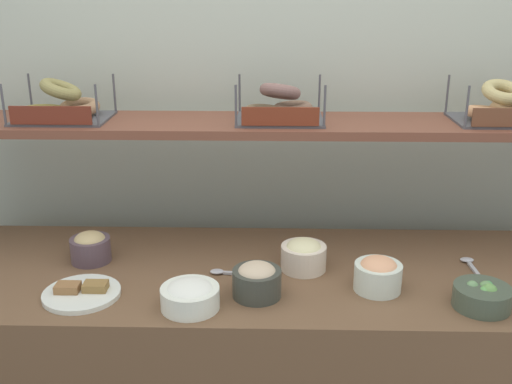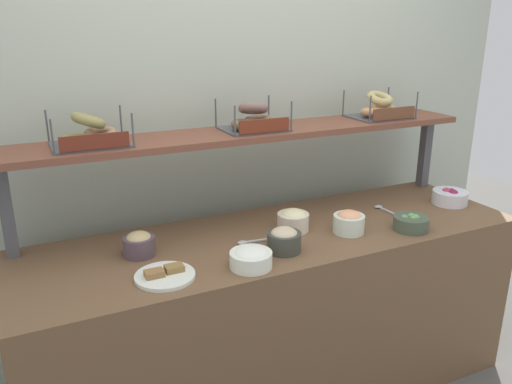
% 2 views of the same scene
% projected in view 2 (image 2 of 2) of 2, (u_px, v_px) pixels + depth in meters
% --- Properties ---
extents(back_wall, '(3.51, 0.06, 2.40)m').
position_uv_depth(back_wall, '(231.00, 135.00, 2.68)').
color(back_wall, '#B3BDA9').
rests_on(back_wall, ground_plane).
extents(deli_counter, '(2.31, 0.70, 0.85)m').
position_uv_depth(deli_counter, '(278.00, 315.00, 2.45)').
color(deli_counter, brown).
rests_on(deli_counter, ground_plane).
extents(shelf_riser_left, '(0.05, 0.05, 0.40)m').
position_uv_depth(shelf_riser_left, '(6.00, 210.00, 2.03)').
color(shelf_riser_left, '#4C4C51').
rests_on(shelf_riser_left, deli_counter).
extents(shelf_riser_right, '(0.05, 0.05, 0.40)m').
position_uv_depth(shelf_riser_right, '(425.00, 153.00, 2.93)').
color(shelf_riser_right, '#4C4C51').
rests_on(shelf_riser_right, deli_counter).
extents(upper_shelf, '(2.27, 0.32, 0.03)m').
position_uv_depth(upper_shelf, '(253.00, 133.00, 2.42)').
color(upper_shelf, brown).
rests_on(upper_shelf, shelf_riser_left).
extents(bowl_tuna_salad, '(0.14, 0.14, 0.10)m').
position_uv_depth(bowl_tuna_salad, '(284.00, 240.00, 2.13)').
color(bowl_tuna_salad, '#3B3F36').
rests_on(bowl_tuna_salad, deli_counter).
extents(bowl_lox_spread, '(0.14, 0.14, 0.11)m').
position_uv_depth(bowl_lox_spread, '(349.00, 222.00, 2.32)').
color(bowl_lox_spread, silver).
rests_on(bowl_lox_spread, deli_counter).
extents(bowl_veggie_mix, '(0.16, 0.16, 0.08)m').
position_uv_depth(bowl_veggie_mix, '(411.00, 222.00, 2.36)').
color(bowl_veggie_mix, '#465341').
rests_on(bowl_veggie_mix, deli_counter).
extents(bowl_cream_cheese, '(0.17, 0.17, 0.08)m').
position_uv_depth(bowl_cream_cheese, '(251.00, 258.00, 1.99)').
color(bowl_cream_cheese, white).
rests_on(bowl_cream_cheese, deli_counter).
extents(bowl_potato_salad, '(0.15, 0.15, 0.10)m').
position_uv_depth(bowl_potato_salad, '(293.00, 220.00, 2.34)').
color(bowl_potato_salad, beige).
rests_on(bowl_potato_salad, deli_counter).
extents(bowl_beet_salad, '(0.18, 0.18, 0.09)m').
position_uv_depth(bowl_beet_salad, '(450.00, 197.00, 2.69)').
color(bowl_beet_salad, silver).
rests_on(bowl_beet_salad, deli_counter).
extents(bowl_hummus, '(0.13, 0.13, 0.10)m').
position_uv_depth(bowl_hummus, '(139.00, 244.00, 2.09)').
color(bowl_hummus, '#54424B').
rests_on(bowl_hummus, deli_counter).
extents(serving_plate_white, '(0.23, 0.23, 0.04)m').
position_uv_depth(serving_plate_white, '(165.00, 275.00, 1.92)').
color(serving_plate_white, white).
rests_on(serving_plate_white, deli_counter).
extents(serving_spoon_near_plate, '(0.18, 0.04, 0.01)m').
position_uv_depth(serving_spoon_near_plate, '(251.00, 241.00, 2.22)').
color(serving_spoon_near_plate, '#B7B7BC').
rests_on(serving_spoon_near_plate, deli_counter).
extents(serving_spoon_by_edge, '(0.04, 0.18, 0.01)m').
position_uv_depth(serving_spoon_by_edge, '(384.00, 209.00, 2.60)').
color(serving_spoon_by_edge, '#B7B7BC').
rests_on(serving_spoon_by_edge, deli_counter).
extents(bagel_basket_everything, '(0.31, 0.25, 0.15)m').
position_uv_depth(bagel_basket_everything, '(90.00, 134.00, 2.09)').
color(bagel_basket_everything, '#4C4C51').
rests_on(bagel_basket_everything, upper_shelf).
extents(bagel_basket_poppy, '(0.29, 0.24, 0.14)m').
position_uv_depth(bagel_basket_poppy, '(253.00, 120.00, 2.40)').
color(bagel_basket_poppy, '#4C4C51').
rests_on(bagel_basket_poppy, upper_shelf).
extents(bagel_basket_sesame, '(0.31, 0.27, 0.14)m').
position_uv_depth(bagel_basket_sesame, '(379.00, 109.00, 2.70)').
color(bagel_basket_sesame, '#4C4C51').
rests_on(bagel_basket_sesame, upper_shelf).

